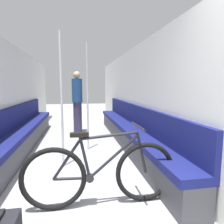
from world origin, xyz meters
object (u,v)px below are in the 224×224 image
bench_seat_row_left (21,136)px  bench_seat_row_right (129,132)px  passenger_standing (77,101)px  grab_pole_near (88,99)px  bicycle (101,174)px  grab_pole_far (62,102)px

bench_seat_row_left → bench_seat_row_right: bearing=0.0°
bench_seat_row_right → passenger_standing: passenger_standing is taller
bench_seat_row_left → grab_pole_near: 1.59m
bicycle → grab_pole_near: 2.24m
grab_pole_near → grab_pole_far: same height
bench_seat_row_right → grab_pole_far: (-1.40, -0.95, 0.77)m
bench_seat_row_left → grab_pole_near: size_ratio=2.42×
bench_seat_row_right → bicycle: 2.38m
grab_pole_far → grab_pole_near: bearing=61.5°
bench_seat_row_right → bicycle: bearing=-112.5°
bench_seat_row_right → grab_pole_near: size_ratio=2.42×
bench_seat_row_left → grab_pole_far: bearing=-46.0°
bench_seat_row_right → passenger_standing: bearing=125.5°
bench_seat_row_right → bench_seat_row_left: bearing=180.0°
grab_pole_far → passenger_standing: grab_pole_far is taller
bench_seat_row_left → passenger_standing: size_ratio=3.04×
grab_pole_near → passenger_standing: bearing=97.0°
bench_seat_row_left → grab_pole_near: grab_pole_near is taller
grab_pole_far → passenger_standing: size_ratio=1.25×
bicycle → bench_seat_row_left: bearing=139.2°
grab_pole_near → grab_pole_far: size_ratio=1.00×
passenger_standing → grab_pole_near: bearing=-179.6°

